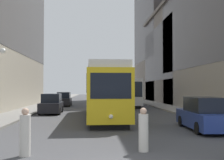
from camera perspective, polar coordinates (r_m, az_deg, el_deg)
name	(u,v)px	position (r m, az deg, el deg)	size (l,w,h in m)	color
sidewalk_left	(54,102)	(47.73, -11.84, -4.41)	(2.81, 120.00, 0.15)	gray
sidewalk_right	(144,101)	(48.11, 6.62, -4.41)	(2.81, 120.00, 0.15)	gray
streetcar	(103,91)	(21.66, -1.83, -2.29)	(2.93, 13.99, 3.89)	black
transit_bus	(125,91)	(36.21, 2.60, -2.33)	(2.98, 11.27, 3.45)	black
parked_car_left_near	(51,104)	(26.02, -12.40, -4.94)	(1.97, 4.50, 1.82)	black
parked_car_left_mid	(64,100)	(36.69, -9.93, -4.02)	(1.93, 4.25, 1.82)	black
parked_car_right_far	(204,115)	(16.15, 18.47, -6.84)	(2.05, 4.99, 1.82)	black
pedestrian_crossing_far	(25,134)	(9.97, -17.54, -10.53)	(0.37, 0.37, 1.64)	beige
pedestrian_on_sidewalk	(143,131)	(10.29, 6.52, -10.45)	(0.36, 0.36, 1.59)	beige
building_right_corner	(177,20)	(60.62, 13.28, 12.02)	(15.27, 22.02, 32.39)	slate
building_right_far	(195,56)	(47.21, 16.82, 4.81)	(13.52, 19.03, 14.92)	slate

